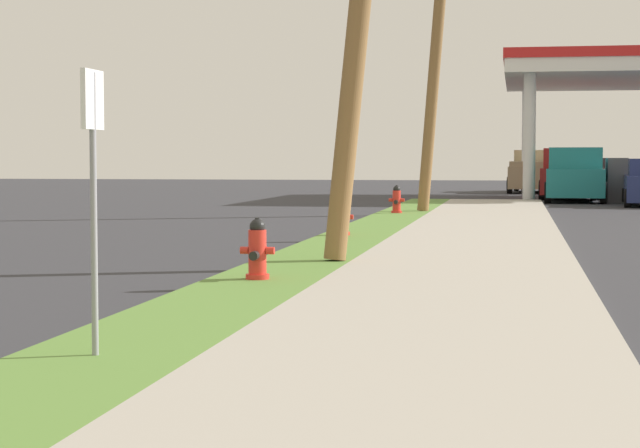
{
  "coord_description": "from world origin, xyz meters",
  "views": [
    {
      "loc": [
        3.72,
        -0.04,
        1.59
      ],
      "look_at": [
        0.83,
        16.23,
        0.6
      ],
      "focal_mm": 62.07,
      "sensor_mm": 36.0,
      "label": 1
    }
  ],
  "objects_px": {
    "fire_hydrant_fourth": "(397,201)",
    "truck_red_on_apron": "(570,175)",
    "fire_hydrant_second": "(257,252)",
    "utility_pole_background": "(435,63)",
    "fire_hydrant_third": "(342,218)",
    "street_sign_post": "(93,152)",
    "truck_teal_at_forecourt": "(575,177)",
    "truck_tan_at_far_bay": "(534,173)"
  },
  "relations": [
    {
      "from": "utility_pole_background",
      "to": "street_sign_post",
      "type": "height_order",
      "value": "utility_pole_background"
    },
    {
      "from": "fire_hydrant_second",
      "to": "street_sign_post",
      "type": "bearing_deg",
      "value": -89.93
    },
    {
      "from": "street_sign_post",
      "to": "utility_pole_background",
      "type": "bearing_deg",
      "value": 87.88
    },
    {
      "from": "fire_hydrant_third",
      "to": "truck_red_on_apron",
      "type": "xyz_separation_m",
      "value": [
        5.35,
        23.88,
        0.47
      ]
    },
    {
      "from": "truck_tan_at_far_bay",
      "to": "fire_hydrant_second",
      "type": "bearing_deg",
      "value": -95.66
    },
    {
      "from": "utility_pole_background",
      "to": "truck_red_on_apron",
      "type": "relative_size",
      "value": 1.45
    },
    {
      "from": "fire_hydrant_fourth",
      "to": "street_sign_post",
      "type": "bearing_deg",
      "value": -89.81
    },
    {
      "from": "fire_hydrant_fourth",
      "to": "fire_hydrant_second",
      "type": "bearing_deg",
      "value": -89.77
    },
    {
      "from": "fire_hydrant_second",
      "to": "fire_hydrant_third",
      "type": "xyz_separation_m",
      "value": [
        -0.18,
        7.79,
        0.0
      ]
    },
    {
      "from": "fire_hydrant_fourth",
      "to": "truck_tan_at_far_bay",
      "type": "height_order",
      "value": "truck_tan_at_far_bay"
    },
    {
      "from": "street_sign_post",
      "to": "truck_red_on_apron",
      "type": "height_order",
      "value": "street_sign_post"
    },
    {
      "from": "truck_red_on_apron",
      "to": "truck_tan_at_far_bay",
      "type": "height_order",
      "value": "same"
    },
    {
      "from": "fire_hydrant_fourth",
      "to": "truck_red_on_apron",
      "type": "bearing_deg",
      "value": 70.92
    },
    {
      "from": "fire_hydrant_second",
      "to": "utility_pole_background",
      "type": "distance_m",
      "value": 18.08
    },
    {
      "from": "fire_hydrant_second",
      "to": "truck_tan_at_far_bay",
      "type": "relative_size",
      "value": 0.13
    },
    {
      "from": "truck_teal_at_forecourt",
      "to": "truck_tan_at_far_bay",
      "type": "bearing_deg",
      "value": 96.8
    },
    {
      "from": "utility_pole_background",
      "to": "truck_teal_at_forecourt",
      "type": "relative_size",
      "value": 1.47
    },
    {
      "from": "street_sign_post",
      "to": "fire_hydrant_fourth",
      "type": "bearing_deg",
      "value": 90.19
    },
    {
      "from": "truck_teal_at_forecourt",
      "to": "truck_tan_at_far_bay",
      "type": "height_order",
      "value": "same"
    },
    {
      "from": "utility_pole_background",
      "to": "street_sign_post",
      "type": "distance_m",
      "value": 23.11
    },
    {
      "from": "fire_hydrant_second",
      "to": "fire_hydrant_fourth",
      "type": "relative_size",
      "value": 1.0
    },
    {
      "from": "fire_hydrant_third",
      "to": "truck_tan_at_far_bay",
      "type": "height_order",
      "value": "truck_tan_at_far_bay"
    },
    {
      "from": "truck_teal_at_forecourt",
      "to": "truck_red_on_apron",
      "type": "bearing_deg",
      "value": 90.78
    },
    {
      "from": "utility_pole_background",
      "to": "truck_teal_at_forecourt",
      "type": "xyz_separation_m",
      "value": [
        4.36,
        10.94,
        -3.3
      ]
    },
    {
      "from": "utility_pole_background",
      "to": "street_sign_post",
      "type": "relative_size",
      "value": 3.79
    },
    {
      "from": "fire_hydrant_third",
      "to": "street_sign_post",
      "type": "bearing_deg",
      "value": -89.2
    },
    {
      "from": "fire_hydrant_third",
      "to": "utility_pole_background",
      "type": "relative_size",
      "value": 0.09
    },
    {
      "from": "fire_hydrant_third",
      "to": "truck_red_on_apron",
      "type": "height_order",
      "value": "truck_red_on_apron"
    },
    {
      "from": "street_sign_post",
      "to": "truck_red_on_apron",
      "type": "bearing_deg",
      "value": 82.04
    },
    {
      "from": "fire_hydrant_third",
      "to": "street_sign_post",
      "type": "xyz_separation_m",
      "value": [
        0.18,
        -13.07,
        1.19
      ]
    },
    {
      "from": "fire_hydrant_third",
      "to": "fire_hydrant_second",
      "type": "bearing_deg",
      "value": -88.71
    },
    {
      "from": "fire_hydrant_fourth",
      "to": "utility_pole_background",
      "type": "distance_m",
      "value": 4.05
    },
    {
      "from": "fire_hydrant_third",
      "to": "fire_hydrant_fourth",
      "type": "bearing_deg",
      "value": 89.28
    },
    {
      "from": "fire_hydrant_fourth",
      "to": "truck_red_on_apron",
      "type": "xyz_separation_m",
      "value": [
        5.24,
        15.15,
        0.47
      ]
    },
    {
      "from": "fire_hydrant_third",
      "to": "truck_red_on_apron",
      "type": "relative_size",
      "value": 0.13
    },
    {
      "from": "fire_hydrant_third",
      "to": "utility_pole_background",
      "type": "xyz_separation_m",
      "value": [
        1.03,
        9.88,
        3.77
      ]
    },
    {
      "from": "truck_red_on_apron",
      "to": "truck_tan_at_far_bay",
      "type": "bearing_deg",
      "value": 99.12
    },
    {
      "from": "truck_red_on_apron",
      "to": "utility_pole_background",
      "type": "bearing_deg",
      "value": -107.14
    },
    {
      "from": "truck_teal_at_forecourt",
      "to": "fire_hydrant_fourth",
      "type": "bearing_deg",
      "value": -113.6
    },
    {
      "from": "fire_hydrant_second",
      "to": "fire_hydrant_fourth",
      "type": "xyz_separation_m",
      "value": [
        -0.07,
        16.52,
        0.0
      ]
    },
    {
      "from": "fire_hydrant_fourth",
      "to": "truck_red_on_apron",
      "type": "height_order",
      "value": "truck_red_on_apron"
    },
    {
      "from": "fire_hydrant_fourth",
      "to": "utility_pole_background",
      "type": "height_order",
      "value": "utility_pole_background"
    }
  ]
}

